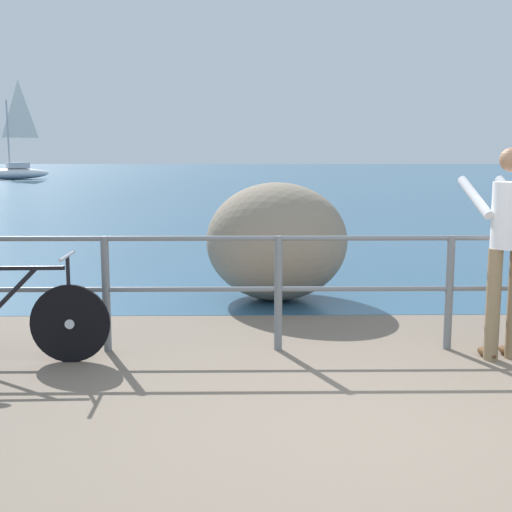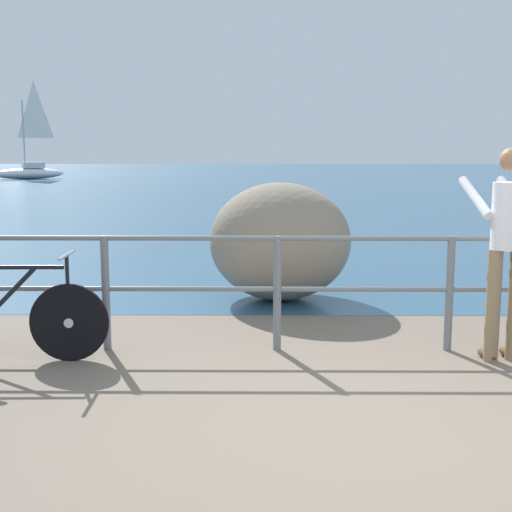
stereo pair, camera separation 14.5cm
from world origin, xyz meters
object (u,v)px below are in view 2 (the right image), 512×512
bicycle (7,316)px  sailboat (29,168)px  person_at_railing (506,244)px  breakwater_boulder_main (280,241)px

bicycle → sailboat: size_ratio=0.28×
person_at_railing → breakwater_boulder_main: size_ratio=1.07×
bicycle → sailboat: bearing=106.8°
person_at_railing → sailboat: 41.46m
breakwater_boulder_main → person_at_railing: bearing=-53.0°
bicycle → breakwater_boulder_main: size_ratio=1.02×
bicycle → sailboat: 40.03m
person_at_railing → sailboat: sailboat is taller
bicycle → breakwater_boulder_main: 3.41m
person_at_railing → breakwater_boulder_main: person_at_railing is taller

